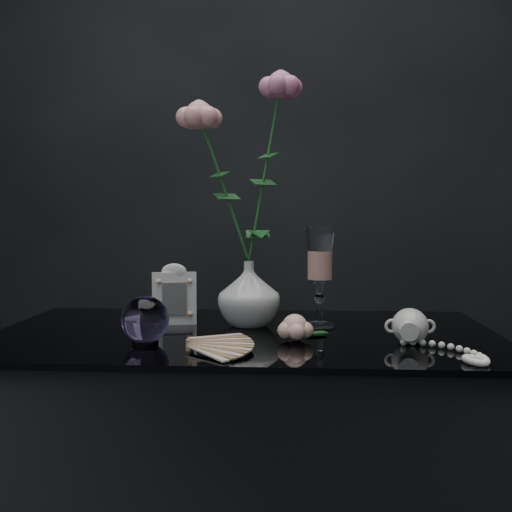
# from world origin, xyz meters

# --- Properties ---
(table) EXTENTS (1.05, 0.58, 0.76)m
(table) POSITION_xyz_m (0.00, 0.05, 0.38)
(table) COLOR black
(table) RESTS_ON ground
(vase) EXTENTS (0.17, 0.17, 0.14)m
(vase) POSITION_xyz_m (0.00, 0.12, 0.83)
(vase) COLOR silver
(vase) RESTS_ON table
(wine_glass) EXTENTS (0.09, 0.09, 0.22)m
(wine_glass) POSITION_xyz_m (0.16, 0.12, 0.87)
(wine_glass) COLOR white
(wine_glass) RESTS_ON table
(picture_frame) EXTENTS (0.12, 0.10, 0.14)m
(picture_frame) POSITION_xyz_m (-0.16, 0.12, 0.83)
(picture_frame) COLOR silver
(picture_frame) RESTS_ON table
(paperweight) EXTENTS (0.10, 0.10, 0.09)m
(paperweight) POSITION_xyz_m (-0.18, -0.07, 0.81)
(paperweight) COLOR #9A7FCF
(paperweight) RESTS_ON table
(paper_fan) EXTENTS (0.29, 0.26, 0.02)m
(paper_fan) POSITION_xyz_m (-0.08, -0.13, 0.77)
(paper_fan) COLOR #F9E6C7
(paper_fan) RESTS_ON table
(loose_rose) EXTENTS (0.14, 0.17, 0.05)m
(loose_rose) POSITION_xyz_m (0.11, -0.03, 0.79)
(loose_rose) COLOR #FFBAA4
(loose_rose) RESTS_ON table
(pearl_jar) EXTENTS (0.24, 0.25, 0.07)m
(pearl_jar) POSITION_xyz_m (0.33, -0.04, 0.80)
(pearl_jar) COLOR silver
(pearl_jar) RESTS_ON table
(roses) EXTENTS (0.25, 0.12, 0.46)m
(roses) POSITION_xyz_m (-0.01, 0.11, 1.12)
(roses) COLOR pink
(roses) RESTS_ON vase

